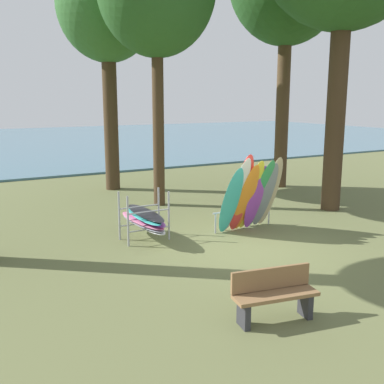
{
  "coord_description": "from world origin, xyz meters",
  "views": [
    {
      "loc": [
        -6.34,
        -8.69,
        3.54
      ],
      "look_at": [
        -0.53,
        1.71,
        1.1
      ],
      "focal_mm": 42.98,
      "sensor_mm": 36.0,
      "label": 1
    }
  ],
  "objects_px": {
    "board_storage_rack": "(144,219)",
    "leaning_board_pile": "(251,196)",
    "park_bench": "(274,294)",
    "tree_mid_behind": "(107,6)"
  },
  "relations": [
    {
      "from": "leaning_board_pile",
      "to": "park_bench",
      "type": "xyz_separation_m",
      "value": [
        -2.68,
        -4.29,
        -0.53
      ]
    },
    {
      "from": "leaning_board_pile",
      "to": "board_storage_rack",
      "type": "relative_size",
      "value": 1.02
    },
    {
      "from": "leaning_board_pile",
      "to": "park_bench",
      "type": "height_order",
      "value": "leaning_board_pile"
    },
    {
      "from": "tree_mid_behind",
      "to": "leaning_board_pile",
      "type": "relative_size",
      "value": 4.19
    },
    {
      "from": "leaning_board_pile",
      "to": "park_bench",
      "type": "bearing_deg",
      "value": -122.0
    },
    {
      "from": "tree_mid_behind",
      "to": "leaning_board_pile",
      "type": "xyz_separation_m",
      "value": [
        1.2,
        -7.49,
        -5.87
      ]
    },
    {
      "from": "leaning_board_pile",
      "to": "park_bench",
      "type": "relative_size",
      "value": 1.5
    },
    {
      "from": "tree_mid_behind",
      "to": "board_storage_rack",
      "type": "relative_size",
      "value": 4.28
    },
    {
      "from": "board_storage_rack",
      "to": "leaning_board_pile",
      "type": "bearing_deg",
      "value": -14.62
    },
    {
      "from": "tree_mid_behind",
      "to": "park_bench",
      "type": "xyz_separation_m",
      "value": [
        -1.48,
        -11.78,
        -6.4
      ]
    }
  ]
}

